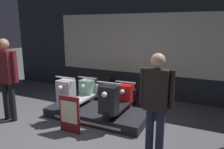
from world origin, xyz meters
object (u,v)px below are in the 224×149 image
at_px(scooter_backrow_1, 133,95).
at_px(person_left_browsing, 6,73).
at_px(scooter_display_right, 120,98).
at_px(scooter_backrow_0, 98,90).
at_px(person_right_browsing, 156,100).
at_px(scooter_display_left, 81,92).
at_px(price_sign_board, 69,114).

xyz_separation_m(scooter_backrow_1, person_left_browsing, (-2.17, -1.98, 0.77)).
distance_m(scooter_display_right, scooter_backrow_0, 1.44).
distance_m(person_left_browsing, person_right_browsing, 3.25).
height_order(scooter_backrow_1, person_left_browsing, person_left_browsing).
bearing_deg(scooter_display_left, person_right_browsing, -26.75).
distance_m(scooter_backrow_1, price_sign_board, 1.99).
height_order(scooter_backrow_1, price_sign_board, scooter_backrow_1).
xyz_separation_m(scooter_backrow_0, scooter_backrow_1, (1.05, 0.00, 0.00)).
height_order(person_right_browsing, price_sign_board, person_right_browsing).
height_order(person_left_browsing, person_right_browsing, person_left_browsing).
height_order(scooter_display_left, person_left_browsing, person_left_browsing).
bearing_deg(scooter_display_left, scooter_display_right, 0.00).
height_order(scooter_display_right, price_sign_board, scooter_display_right).
relative_size(scooter_display_left, scooter_backrow_0, 1.00).
bearing_deg(scooter_backrow_1, person_left_browsing, -137.68).
distance_m(scooter_display_left, scooter_backrow_1, 1.38).
height_order(scooter_backrow_1, person_right_browsing, person_right_browsing).
distance_m(scooter_display_left, price_sign_board, 1.04).
bearing_deg(scooter_backrow_1, person_right_browsing, -61.37).
relative_size(scooter_backrow_1, person_right_browsing, 0.94).
xyz_separation_m(scooter_backrow_0, price_sign_board, (0.42, -1.89, 0.07)).
xyz_separation_m(scooter_display_left, scooter_backrow_1, (1.00, 0.93, -0.21)).
relative_size(scooter_display_left, scooter_display_right, 1.00).
xyz_separation_m(scooter_display_left, scooter_display_right, (1.03, 0.00, 0.00)).
height_order(scooter_display_right, scooter_backrow_1, scooter_display_right).
bearing_deg(scooter_display_right, scooter_backrow_0, 139.19).
bearing_deg(scooter_display_right, person_right_browsing, -44.89).
bearing_deg(scooter_backrow_0, scooter_display_left, -86.88).
relative_size(scooter_display_left, person_right_browsing, 0.94).
relative_size(scooter_backrow_0, scooter_backrow_1, 1.00).
bearing_deg(scooter_backrow_0, price_sign_board, -77.36).
bearing_deg(person_right_browsing, price_sign_board, 177.01).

